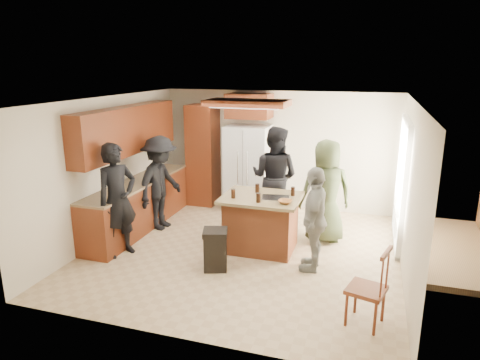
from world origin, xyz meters
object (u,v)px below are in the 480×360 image
(person_front_left, at_px, (117,200))
(refrigerator, at_px, (248,168))
(person_counter, at_px, (160,183))
(trash_bin, at_px, (215,249))
(kitchen_island, at_px, (261,222))
(spindle_chair, at_px, (368,290))
(person_behind_right, at_px, (326,192))
(person_behind_left, at_px, (274,177))
(person_side_right, at_px, (314,219))

(person_front_left, xyz_separation_m, refrigerator, (1.34, 2.84, -0.03))
(person_counter, height_order, trash_bin, person_counter)
(kitchen_island, xyz_separation_m, trash_bin, (-0.47, -0.92, -0.16))
(person_front_left, distance_m, spindle_chair, 4.03)
(person_counter, relative_size, kitchen_island, 1.38)
(person_front_left, height_order, person_counter, person_front_left)
(person_counter, distance_m, trash_bin, 2.12)
(person_behind_right, distance_m, kitchen_island, 1.26)
(person_behind_left, distance_m, refrigerator, 1.10)
(person_counter, bearing_deg, trash_bin, -121.83)
(trash_bin, bearing_deg, refrigerator, 96.65)
(person_side_right, relative_size, spindle_chair, 1.61)
(person_counter, xyz_separation_m, trash_bin, (1.58, -1.30, -0.57))
(refrigerator, bearing_deg, person_side_right, -54.16)
(trash_bin, bearing_deg, person_behind_left, 78.42)
(person_behind_right, bearing_deg, person_behind_left, -46.07)
(refrigerator, bearing_deg, person_front_left, -115.22)
(person_behind_left, height_order, person_behind_right, person_behind_left)
(person_behind_left, bearing_deg, person_side_right, 131.39)
(person_front_left, bearing_deg, trash_bin, -65.28)
(person_behind_right, xyz_separation_m, refrigerator, (-1.78, 1.29, -0.01))
(person_behind_left, height_order, kitchen_island, person_behind_left)
(kitchen_island, distance_m, spindle_chair, 2.47)
(person_front_left, height_order, refrigerator, person_front_left)
(refrigerator, xyz_separation_m, kitchen_island, (0.81, -1.96, -0.43))
(person_counter, bearing_deg, person_behind_left, -61.18)
(spindle_chair, bearing_deg, refrigerator, 124.83)
(spindle_chair, bearing_deg, person_behind_right, 108.18)
(kitchen_island, xyz_separation_m, spindle_chair, (1.76, -1.74, -0.02))
(person_side_right, bearing_deg, person_counter, -107.07)
(person_front_left, xyz_separation_m, spindle_chair, (3.91, -0.85, -0.48))
(spindle_chair, bearing_deg, person_side_right, 122.85)
(person_front_left, relative_size, person_behind_left, 0.96)
(spindle_chair, bearing_deg, person_counter, 150.95)
(person_behind_right, relative_size, kitchen_island, 1.42)
(person_front_left, distance_m, refrigerator, 3.14)
(refrigerator, distance_m, trash_bin, 2.95)
(person_side_right, distance_m, trash_bin, 1.56)
(kitchen_island, bearing_deg, refrigerator, 112.43)
(kitchen_island, bearing_deg, person_front_left, -157.58)
(person_counter, height_order, refrigerator, refrigerator)
(refrigerator, bearing_deg, kitchen_island, -67.57)
(kitchen_island, bearing_deg, person_behind_left, 92.35)
(person_side_right, bearing_deg, person_behind_left, -150.00)
(person_counter, xyz_separation_m, kitchen_island, (2.05, -0.38, -0.41))
(person_behind_right, relative_size, trash_bin, 2.88)
(kitchen_island, bearing_deg, spindle_chair, -44.60)
(person_front_left, distance_m, person_behind_right, 3.48)
(person_behind_left, relative_size, trash_bin, 3.06)
(person_behind_left, distance_m, spindle_chair, 3.45)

